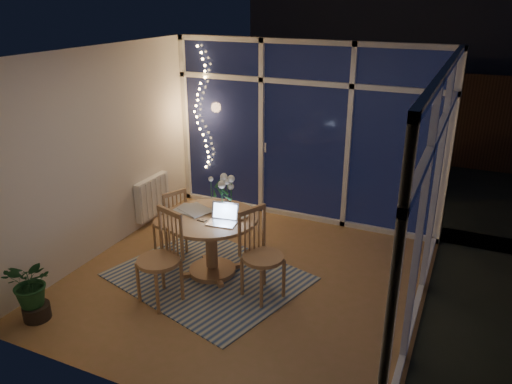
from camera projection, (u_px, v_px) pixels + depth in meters
floor at (246, 279)px, 5.93m from camera, size 4.00×4.00×0.00m
ceiling at (243, 54)px, 4.97m from camera, size 4.00×4.00×0.00m
wall_back at (305, 133)px, 7.14m from camera, size 4.00×0.04×2.60m
wall_front at (130, 259)px, 3.75m from camera, size 4.00×0.04×2.60m
wall_left at (100, 154)px, 6.22m from camera, size 0.04×4.00×2.60m
wall_right at (437, 206)px, 4.68m from camera, size 0.04×4.00×2.60m
window_wall_back at (304, 134)px, 7.10m from camera, size 4.00×0.10×2.60m
window_wall_right at (432, 206)px, 4.69m from camera, size 0.10×4.00×2.60m
radiator at (152, 197)px, 7.29m from camera, size 0.10×0.70×0.58m
fairy_lights at (200, 109)px, 7.59m from camera, size 0.24×0.10×1.85m
garden_patio at (376, 167)px, 9.99m from camera, size 12.00×6.00×0.10m
garden_fence at (360, 112)px, 10.25m from camera, size 11.00×0.08×1.80m
neighbour_roof at (406, 36)px, 12.19m from camera, size 7.00×3.00×2.20m
garden_shrubs at (287, 156)px, 8.94m from camera, size 0.90×0.90×0.90m
rug at (208, 276)px, 5.97m from camera, size 2.48×2.19×0.01m
dining_table at (212, 245)px, 5.92m from camera, size 1.37×1.37×0.75m
chair_left at (169, 220)px, 6.37m from camera, size 0.56×0.56×0.93m
chair_right at (263, 255)px, 5.41m from camera, size 0.64×0.64×1.04m
chair_front at (158, 259)px, 5.32m from camera, size 0.61×0.61×1.06m
laptop at (222, 214)px, 5.56m from camera, size 0.35×0.31×0.23m
flower_vase at (227, 205)px, 5.84m from camera, size 0.25×0.25×0.21m
bowl at (241, 217)px, 5.73m from camera, size 0.19×0.19×0.04m
newspapers at (192, 210)px, 5.94m from camera, size 0.43×0.35×0.02m
phone at (202, 220)px, 5.67m from camera, size 0.11×0.06×0.01m
potted_plant at (32, 287)px, 5.08m from camera, size 0.57×0.50×0.76m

